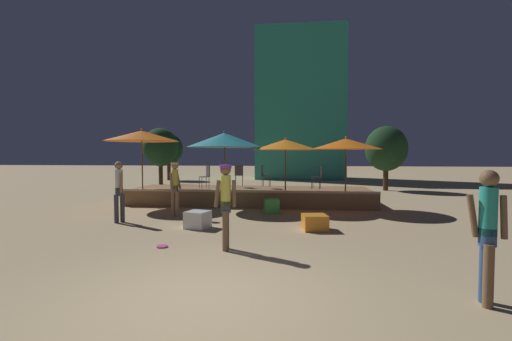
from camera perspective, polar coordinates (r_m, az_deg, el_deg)
name	(u,v)px	position (r m, az deg, el deg)	size (l,w,h in m)	color
ground_plane	(203,299)	(5.13, -8.80, -20.38)	(120.00, 120.00, 0.00)	tan
wooden_deck	(250,196)	(14.36, -0.99, -4.24)	(9.85, 2.99, 0.69)	olive
patio_umbrella_0	(224,140)	(13.01, -5.28, 5.08)	(2.85, 2.85, 2.93)	brown
patio_umbrella_1	(142,136)	(14.08, -18.50, 5.48)	(2.84, 2.84, 3.04)	brown
patio_umbrella_2	(346,144)	(12.95, 14.76, 4.30)	(2.57, 2.57, 2.70)	brown
patio_umbrella_3	(286,145)	(12.83, 4.95, 4.31)	(2.41, 2.41, 2.68)	brown
cube_seat_0	(272,206)	(11.90, 2.60, -5.93)	(0.59, 0.59, 0.49)	#4CC651
cube_seat_1	(315,222)	(9.38, 9.77, -8.51)	(0.72, 0.72, 0.41)	orange
cube_seat_2	(198,220)	(9.62, -9.69, -8.07)	(0.70, 0.70, 0.47)	white
person_0	(175,186)	(11.45, -13.35, -2.50)	(0.29, 0.51, 1.77)	#997051
person_1	(119,189)	(10.91, -21.86, -2.86)	(0.43, 0.40, 1.82)	#3F3F47
person_2	(488,231)	(5.52, 34.16, -8.31)	(0.49, 0.30, 1.81)	brown
person_3	(226,201)	(7.24, -5.08, -5.08)	(0.47, 0.31, 1.81)	brown
bistro_chair_0	(318,175)	(13.62, 10.37, -0.74)	(0.42, 0.41, 0.90)	#2D3338
bistro_chair_1	(206,174)	(13.94, -8.30, -0.65)	(0.48, 0.48, 0.90)	#47474C
bistro_chair_2	(264,174)	(14.44, 1.36, -0.51)	(0.40, 0.40, 0.90)	#47474C
bistro_chair_3	(239,173)	(14.80, -2.85, -0.44)	(0.40, 0.41, 0.90)	#47474C
frisbee_disc	(162,246)	(7.88, -15.39, -12.10)	(0.24, 0.24, 0.03)	#E54C99
background_tree_0	(169,149)	(28.38, -14.35, 3.49)	(2.26, 2.26, 3.77)	#3D2B1C
background_tree_1	(386,149)	(20.81, 20.87, 3.40)	(2.32, 2.32, 3.67)	#3D2B1C
background_tree_2	(160,147)	(24.43, -15.63, 3.73)	(2.39, 2.39, 3.88)	#3D2B1C
distant_building	(300,106)	(30.28, 7.36, 10.62)	(7.38, 4.42, 12.54)	teal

